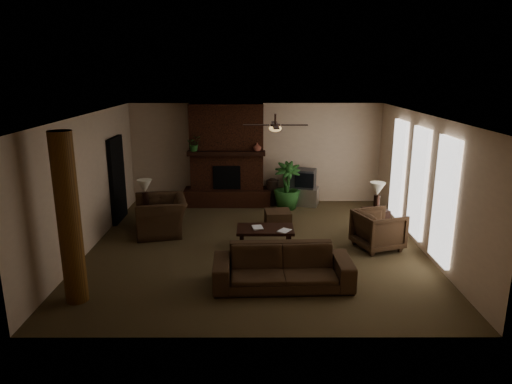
{
  "coord_description": "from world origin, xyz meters",
  "views": [
    {
      "loc": [
        -0.01,
        -9.25,
        3.68
      ],
      "look_at": [
        0.0,
        0.4,
        1.1
      ],
      "focal_mm": 32.15,
      "sensor_mm": 36.0,
      "label": 1
    }
  ],
  "objects_px": {
    "side_table_left": "(147,217)",
    "floor_vase": "(272,190)",
    "coffee_table": "(265,231)",
    "tv_stand": "(303,196)",
    "side_table_right": "(375,220)",
    "floor_plant": "(287,196)",
    "lamp_right": "(377,191)",
    "log_column": "(69,220)",
    "armchair_left": "(161,209)",
    "sofa": "(283,261)",
    "armchair_right": "(379,228)",
    "ottoman": "(278,219)",
    "lamp_left": "(145,188)"
  },
  "relations": [
    {
      "from": "floor_plant",
      "to": "lamp_left",
      "type": "height_order",
      "value": "lamp_left"
    },
    {
      "from": "armchair_right",
      "to": "floor_plant",
      "type": "bearing_deg",
      "value": 11.52
    },
    {
      "from": "armchair_left",
      "to": "coffee_table",
      "type": "relative_size",
      "value": 1.07
    },
    {
      "from": "side_table_left",
      "to": "floor_vase",
      "type": "bearing_deg",
      "value": 32.81
    },
    {
      "from": "tv_stand",
      "to": "side_table_right",
      "type": "relative_size",
      "value": 1.55
    },
    {
      "from": "floor_plant",
      "to": "side_table_left",
      "type": "bearing_deg",
      "value": -155.04
    },
    {
      "from": "floor_vase",
      "to": "floor_plant",
      "type": "height_order",
      "value": "floor_vase"
    },
    {
      "from": "log_column",
      "to": "floor_vase",
      "type": "distance_m",
      "value": 6.59
    },
    {
      "from": "sofa",
      "to": "coffee_table",
      "type": "xyz_separation_m",
      "value": [
        -0.26,
        1.81,
        -0.1
      ]
    },
    {
      "from": "armchair_right",
      "to": "lamp_left",
      "type": "height_order",
      "value": "lamp_left"
    },
    {
      "from": "side_table_left",
      "to": "side_table_right",
      "type": "bearing_deg",
      "value": -2.75
    },
    {
      "from": "ottoman",
      "to": "side_table_left",
      "type": "xyz_separation_m",
      "value": [
        -3.13,
        -0.08,
        0.08
      ]
    },
    {
      "from": "armchair_left",
      "to": "side_table_right",
      "type": "bearing_deg",
      "value": 77.03
    },
    {
      "from": "armchair_right",
      "to": "ottoman",
      "type": "height_order",
      "value": "armchair_right"
    },
    {
      "from": "armchair_left",
      "to": "ottoman",
      "type": "xyz_separation_m",
      "value": [
        2.73,
        0.4,
        -0.36
      ]
    },
    {
      "from": "armchair_right",
      "to": "floor_vase",
      "type": "distance_m",
      "value": 3.9
    },
    {
      "from": "sofa",
      "to": "armchair_left",
      "type": "xyz_separation_m",
      "value": [
        -2.66,
        2.73,
        0.09
      ]
    },
    {
      "from": "sofa",
      "to": "lamp_right",
      "type": "xyz_separation_m",
      "value": [
        2.32,
        2.73,
        0.53
      ]
    },
    {
      "from": "tv_stand",
      "to": "lamp_left",
      "type": "xyz_separation_m",
      "value": [
        -3.92,
        -2.01,
        0.75
      ]
    },
    {
      "from": "armchair_left",
      "to": "side_table_right",
      "type": "xyz_separation_m",
      "value": [
        4.99,
        0.06,
        -0.29
      ]
    },
    {
      "from": "log_column",
      "to": "armchair_left",
      "type": "distance_m",
      "value": 3.45
    },
    {
      "from": "armchair_left",
      "to": "sofa",
      "type": "bearing_deg",
      "value": 30.59
    },
    {
      "from": "tv_stand",
      "to": "armchair_right",
      "type": "bearing_deg",
      "value": -53.2
    },
    {
      "from": "floor_vase",
      "to": "side_table_left",
      "type": "bearing_deg",
      "value": -147.19
    },
    {
      "from": "log_column",
      "to": "ottoman",
      "type": "xyz_separation_m",
      "value": [
        3.48,
        3.66,
        -1.2
      ]
    },
    {
      "from": "tv_stand",
      "to": "lamp_right",
      "type": "height_order",
      "value": "lamp_right"
    },
    {
      "from": "ottoman",
      "to": "side_table_right",
      "type": "distance_m",
      "value": 2.29
    },
    {
      "from": "tv_stand",
      "to": "lamp_right",
      "type": "distance_m",
      "value": 2.82
    },
    {
      "from": "armchair_right",
      "to": "side_table_left",
      "type": "height_order",
      "value": "armchair_right"
    },
    {
      "from": "ottoman",
      "to": "lamp_right",
      "type": "bearing_deg",
      "value": -10.01
    },
    {
      "from": "floor_vase",
      "to": "lamp_left",
      "type": "height_order",
      "value": "lamp_left"
    },
    {
      "from": "tv_stand",
      "to": "floor_vase",
      "type": "distance_m",
      "value": 0.87
    },
    {
      "from": "floor_plant",
      "to": "lamp_right",
      "type": "xyz_separation_m",
      "value": [
        1.94,
        -1.92,
        0.64
      ]
    },
    {
      "from": "lamp_left",
      "to": "log_column",
      "type": "bearing_deg",
      "value": -95.54
    },
    {
      "from": "armchair_left",
      "to": "coffee_table",
      "type": "bearing_deg",
      "value": 55.42
    },
    {
      "from": "ottoman",
      "to": "floor_vase",
      "type": "relative_size",
      "value": 0.78
    },
    {
      "from": "coffee_table",
      "to": "side_table_left",
      "type": "relative_size",
      "value": 2.18
    },
    {
      "from": "ottoman",
      "to": "tv_stand",
      "type": "distance_m",
      "value": 2.05
    },
    {
      "from": "coffee_table",
      "to": "floor_vase",
      "type": "xyz_separation_m",
      "value": [
        0.27,
        3.21,
        0.06
      ]
    },
    {
      "from": "armchair_left",
      "to": "lamp_left",
      "type": "xyz_separation_m",
      "value": [
        -0.41,
        0.28,
        0.44
      ]
    },
    {
      "from": "floor_vase",
      "to": "armchair_right",
      "type": "bearing_deg",
      "value": -57.02
    },
    {
      "from": "side_table_left",
      "to": "sofa",
      "type": "bearing_deg",
      "value": -44.89
    },
    {
      "from": "armchair_left",
      "to": "side_table_left",
      "type": "bearing_deg",
      "value": -142.25
    },
    {
      "from": "armchair_left",
      "to": "coffee_table",
      "type": "height_order",
      "value": "armchair_left"
    },
    {
      "from": "ottoman",
      "to": "lamp_right",
      "type": "height_order",
      "value": "lamp_right"
    },
    {
      "from": "ottoman",
      "to": "floor_plant",
      "type": "distance_m",
      "value": 1.56
    },
    {
      "from": "floor_plant",
      "to": "lamp_right",
      "type": "relative_size",
      "value": 1.97
    },
    {
      "from": "side_table_left",
      "to": "lamp_right",
      "type": "height_order",
      "value": "lamp_right"
    },
    {
      "from": "lamp_left",
      "to": "side_table_right",
      "type": "height_order",
      "value": "lamp_left"
    },
    {
      "from": "tv_stand",
      "to": "lamp_left",
      "type": "height_order",
      "value": "lamp_left"
    }
  ]
}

